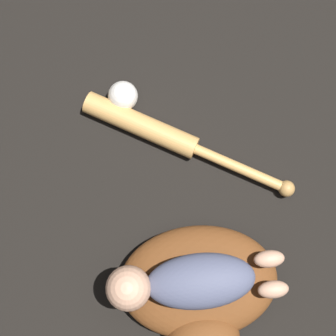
{
  "coord_description": "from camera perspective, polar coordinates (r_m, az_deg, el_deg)",
  "views": [
    {
      "loc": [
        0.12,
        -0.03,
        1.33
      ],
      "look_at": [
        0.0,
        -0.26,
        0.07
      ],
      "focal_mm": 60.0,
      "sensor_mm": 36.0,
      "label": 1
    }
  ],
  "objects": [
    {
      "name": "ground_plane",
      "position": [
        1.33,
        5.19,
        -10.63
      ],
      "size": [
        6.0,
        6.0,
        0.0
      ],
      "primitive_type": "plane",
      "color": "black"
    },
    {
      "name": "baseball_glove",
      "position": [
        1.28,
        3.19,
        -12.33
      ],
      "size": [
        0.42,
        0.37,
        0.1
      ],
      "color": "brown",
      "rests_on": "ground"
    },
    {
      "name": "baby_figure",
      "position": [
        1.19,
        1.76,
        -11.56
      ],
      "size": [
        0.38,
        0.21,
        0.09
      ],
      "color": "#4C516B",
      "rests_on": "baseball_glove"
    },
    {
      "name": "baseball_bat",
      "position": [
        1.35,
        -0.59,
        3.44
      ],
      "size": [
        0.37,
        0.44,
        0.05
      ],
      "color": "tan",
      "rests_on": "ground"
    },
    {
      "name": "baseball",
      "position": [
        1.37,
        -4.61,
        7.3
      ],
      "size": [
        0.07,
        0.07,
        0.07
      ],
      "color": "white",
      "rests_on": "ground"
    }
  ]
}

